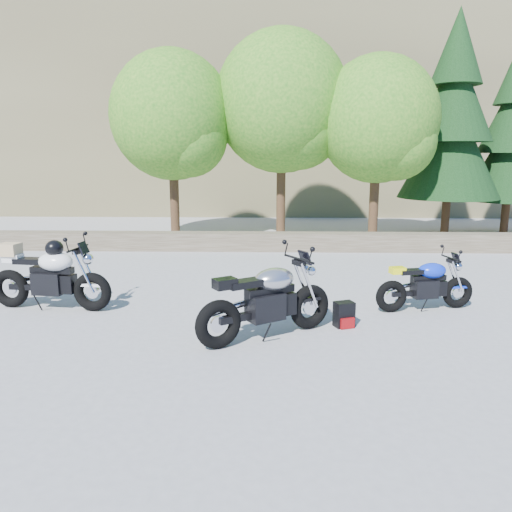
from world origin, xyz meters
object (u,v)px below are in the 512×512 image
Objects in this scene: silver_bike at (267,301)px; backpack at (344,315)px; white_bike at (49,276)px; blue_bike at (426,285)px.

silver_bike reaches higher than backpack.
white_bike is 5.00m from backpack.
white_bike is at bearing 168.24° from blue_bike.
blue_bike is at bearing -5.15° from silver_bike.
backpack is at bearing -2.18° from white_bike.
silver_bike is 3.95m from white_bike.
white_bike reaches higher than blue_bike.
silver_bike is 1.34m from backpack.
white_bike is 1.23× the size of blue_bike.
blue_bike is (6.44, 0.13, -0.16)m from white_bike.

